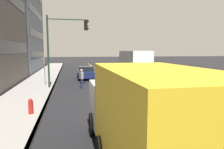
{
  "coord_description": "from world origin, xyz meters",
  "views": [
    {
      "loc": [
        -15.85,
        4.77,
        3.34
      ],
      "look_at": [
        0.16,
        1.54,
        1.5
      ],
      "focal_mm": 34.04,
      "sensor_mm": 36.0,
      "label": 1
    }
  ],
  "objects": [
    {
      "name": "ground",
      "position": [
        0.0,
        0.0,
        0.0
      ],
      "size": [
        200.0,
        200.0,
        0.0
      ],
      "primitive_type": "plane",
      "color": "black"
    },
    {
      "name": "street_sign_post",
      "position": [
        4.72,
        7.04,
        1.65
      ],
      "size": [
        0.6,
        0.08,
        2.8
      ],
      "color": "slate",
      "rests_on": "ground"
    },
    {
      "name": "truck_yellow",
      "position": [
        -10.54,
        2.79,
        1.56
      ],
      "size": [
        6.94,
        2.49,
        2.93
      ],
      "color": "silver",
      "rests_on": "ground"
    },
    {
      "name": "sidewalk_slab",
      "position": [
        0.0,
        7.85,
        0.07
      ],
      "size": [
        80.0,
        3.43,
        0.15
      ],
      "primitive_type": "cube",
      "color": "gray",
      "rests_on": "ground"
    },
    {
      "name": "pedestrian_with_backpack",
      "position": [
        2.95,
        3.72,
        1.01
      ],
      "size": [
        0.46,
        0.45,
        1.72
      ],
      "color": "#262D4C",
      "rests_on": "ground"
    },
    {
      "name": "curb_edge",
      "position": [
        0.0,
        6.21,
        0.07
      ],
      "size": [
        80.0,
        0.16,
        0.15
      ],
      "primitive_type": "cube",
      "color": "slate",
      "rests_on": "ground"
    },
    {
      "name": "car_maroon",
      "position": [
        -2.43,
        -2.93,
        0.72
      ],
      "size": [
        4.54,
        1.93,
        1.38
      ],
      "color": "#591116",
      "rests_on": "ground"
    },
    {
      "name": "lane_stripe_center",
      "position": [
        0.0,
        0.0,
        0.01
      ],
      "size": [
        80.0,
        0.16,
        0.01
      ],
      "primitive_type": "cube",
      "color": "#D8CC4C",
      "rests_on": "ground"
    },
    {
      "name": "truck_white",
      "position": [
        6.64,
        -2.58,
        1.73
      ],
      "size": [
        8.47,
        2.38,
        3.32
      ],
      "color": "silver",
      "rests_on": "ground"
    },
    {
      "name": "building_glass_right",
      "position": [
        20.85,
        14.17,
        9.26
      ],
      "size": [
        16.66,
        8.89,
        18.51
      ],
      "color": "slate",
      "rests_on": "ground"
    },
    {
      "name": "car_navy",
      "position": [
        8.98,
        2.88,
        0.76
      ],
      "size": [
        3.82,
        1.98,
        1.51
      ],
      "color": "navy",
      "rests_on": "ground"
    },
    {
      "name": "fire_hydrant",
      "position": [
        -4.77,
        6.73,
        0.47
      ],
      "size": [
        0.24,
        0.24,
        0.94
      ],
      "color": "red",
      "rests_on": "ground"
    },
    {
      "name": "traffic_light_mast",
      "position": [
        3.22,
        5.26,
        4.28
      ],
      "size": [
        0.28,
        3.61,
        6.32
      ],
      "color": "#1E3823",
      "rests_on": "ground"
    }
  ]
}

